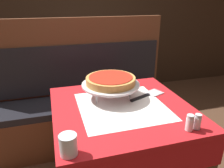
# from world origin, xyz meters

# --- Properties ---
(dining_table_front) EXTENTS (0.83, 0.83, 0.76)m
(dining_table_front) POSITION_xyz_m (0.00, 0.00, 0.64)
(dining_table_front) COLOR red
(dining_table_front) RESTS_ON ground_plane
(dining_table_rear) EXTENTS (0.76, 0.76, 0.76)m
(dining_table_rear) POSITION_xyz_m (0.11, 1.57, 0.65)
(dining_table_rear) COLOR beige
(dining_table_rear) RESTS_ON ground_plane
(booth_bench) EXTENTS (1.75, 0.45, 1.21)m
(booth_bench) POSITION_xyz_m (-0.16, 0.79, 0.36)
(booth_bench) COLOR brown
(booth_bench) RESTS_ON ground_plane
(back_wall_panel) EXTENTS (6.00, 0.04, 2.40)m
(back_wall_panel) POSITION_xyz_m (0.00, 2.05, 1.20)
(back_wall_panel) COLOR black
(back_wall_panel) RESTS_ON ground_plane
(pizza_pan_stand) EXTENTS (0.38, 0.38, 0.10)m
(pizza_pan_stand) POSITION_xyz_m (-0.03, 0.14, 0.85)
(pizza_pan_stand) COLOR #ADADB2
(pizza_pan_stand) RESTS_ON dining_table_front
(deep_dish_pizza) EXTENTS (0.32, 0.32, 0.05)m
(deep_dish_pizza) POSITION_xyz_m (-0.03, 0.14, 0.88)
(deep_dish_pizza) COLOR #C68E47
(deep_dish_pizza) RESTS_ON pizza_pan_stand
(pizza_server) EXTENTS (0.27, 0.15, 0.01)m
(pizza_server) POSITION_xyz_m (0.21, 0.10, 0.76)
(pizza_server) COLOR #BCBCC1
(pizza_server) RESTS_ON dining_table_front
(water_glass_near) EXTENTS (0.08, 0.08, 0.09)m
(water_glass_near) POSITION_xyz_m (-0.36, -0.35, 0.80)
(water_glass_near) COLOR silver
(water_glass_near) RESTS_ON dining_table_front
(salt_shaker) EXTENTS (0.04, 0.04, 0.08)m
(salt_shaker) POSITION_xyz_m (0.24, -0.34, 0.80)
(salt_shaker) COLOR silver
(salt_shaker) RESTS_ON dining_table_front
(pepper_shaker) EXTENTS (0.04, 0.04, 0.08)m
(pepper_shaker) POSITION_xyz_m (0.28, -0.34, 0.80)
(pepper_shaker) COLOR silver
(pepper_shaker) RESTS_ON dining_table_front
(condiment_caddy) EXTENTS (0.15, 0.15, 0.17)m
(condiment_caddy) POSITION_xyz_m (0.16, 1.53, 0.80)
(condiment_caddy) COLOR black
(condiment_caddy) RESTS_ON dining_table_rear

